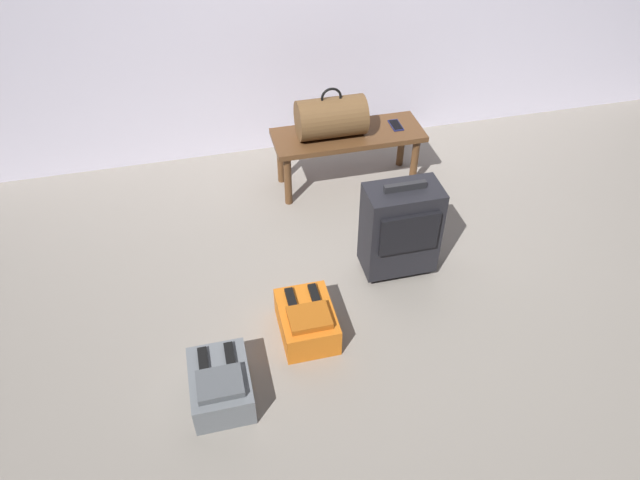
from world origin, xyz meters
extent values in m
plane|color=gray|center=(0.00, 0.00, 0.00)|extent=(6.60, 6.60, 0.00)
cube|color=brown|center=(0.02, 0.98, 0.39)|extent=(1.00, 0.36, 0.04)
cylinder|color=brown|center=(-0.42, 0.85, 0.18)|extent=(0.05, 0.05, 0.37)
cylinder|color=brown|center=(0.46, 0.85, 0.18)|extent=(0.05, 0.05, 0.37)
cylinder|color=brown|center=(-0.42, 1.11, 0.18)|extent=(0.05, 0.05, 0.37)
cylinder|color=brown|center=(0.46, 1.11, 0.18)|extent=(0.05, 0.05, 0.37)
cylinder|color=brown|center=(-0.10, 0.98, 0.53)|extent=(0.44, 0.26, 0.26)
torus|color=black|center=(-0.10, 0.98, 0.67)|extent=(0.14, 0.02, 0.14)
cube|color=#191E4C|center=(0.36, 0.99, 0.41)|extent=(0.07, 0.14, 0.01)
cube|color=black|center=(0.36, 0.99, 0.41)|extent=(0.06, 0.13, 0.00)
cube|color=black|center=(0.07, 0.06, 0.32)|extent=(0.41, 0.23, 0.54)
cube|color=black|center=(0.07, -0.06, 0.39)|extent=(0.33, 0.02, 0.24)
cube|color=#262628|center=(0.07, 0.06, 0.61)|extent=(0.23, 0.03, 0.04)
cylinder|color=black|center=(-0.07, 0.15, 0.03)|extent=(0.02, 0.05, 0.05)
cylinder|color=black|center=(0.21, 0.15, 0.03)|extent=(0.02, 0.05, 0.05)
cube|color=slate|center=(-1.03, -0.57, 0.09)|extent=(0.28, 0.38, 0.17)
cube|color=#515559|center=(-1.03, -0.63, 0.19)|extent=(0.21, 0.17, 0.04)
cube|color=black|center=(-1.09, -0.50, 0.18)|extent=(0.04, 0.19, 0.02)
cube|color=black|center=(-0.96, -0.50, 0.18)|extent=(0.04, 0.19, 0.02)
cube|color=orange|center=(-0.55, -0.28, 0.09)|extent=(0.28, 0.38, 0.17)
cube|color=#AD5514|center=(-0.55, -0.34, 0.19)|extent=(0.21, 0.17, 0.04)
cube|color=black|center=(-0.61, -0.21, 0.18)|extent=(0.04, 0.19, 0.02)
cube|color=black|center=(-0.48, -0.21, 0.18)|extent=(0.04, 0.19, 0.02)
camera|label=1|loc=(-0.95, -2.25, 2.44)|focal=32.87mm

